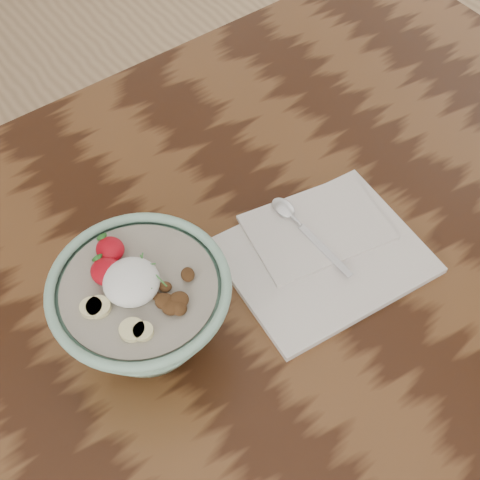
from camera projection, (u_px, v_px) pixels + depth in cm
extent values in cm
cube|color=black|center=(175.00, 319.00, 87.88)|extent=(160.00, 90.00, 4.00)
cylinder|color=#4C2D19|center=(354.00, 132.00, 160.90)|extent=(7.00, 7.00, 71.00)
cylinder|color=#88B7A0|center=(149.00, 333.00, 83.65)|extent=(9.27, 9.27, 1.32)
torus|color=#88B7A0|center=(138.00, 287.00, 74.92)|extent=(21.08, 21.08, 1.21)
cylinder|color=#A19785|center=(139.00, 290.00, 75.45)|extent=(17.88, 17.88, 1.10)
ellipsoid|color=white|center=(131.00, 282.00, 73.97)|extent=(6.41, 6.41, 3.53)
ellipsoid|color=#AD0714|center=(107.00, 271.00, 75.10)|extent=(3.58, 3.94, 1.97)
cone|color=#286623|center=(99.00, 260.00, 75.63)|extent=(1.40, 1.03, 1.52)
ellipsoid|color=#AD0714|center=(110.00, 249.00, 77.03)|extent=(3.25, 3.58, 1.79)
cone|color=#286623|center=(104.00, 239.00, 77.48)|extent=(1.40, 1.03, 1.52)
cylinder|color=beige|center=(132.00, 330.00, 71.38)|extent=(2.79, 2.79, 0.70)
cylinder|color=beige|center=(91.00, 308.00, 73.00)|extent=(2.52, 2.52, 0.70)
cylinder|color=beige|center=(98.00, 307.00, 73.04)|extent=(2.71, 2.71, 0.70)
cylinder|color=beige|center=(143.00, 331.00, 71.27)|extent=(2.22, 2.22, 0.70)
ellipsoid|color=#502F17|center=(179.00, 308.00, 72.66)|extent=(1.82, 1.96, 1.47)
ellipsoid|color=#502F17|center=(179.00, 298.00, 73.57)|extent=(1.22, 1.55, 0.76)
ellipsoid|color=#502F17|center=(154.00, 295.00, 73.85)|extent=(1.24, 1.58, 0.95)
ellipsoid|color=#502F17|center=(188.00, 275.00, 75.22)|extent=(2.23, 2.41, 1.00)
ellipsoid|color=#502F17|center=(165.00, 287.00, 74.44)|extent=(2.00, 2.01, 0.93)
ellipsoid|color=#502F17|center=(165.00, 301.00, 73.09)|extent=(2.84, 2.87, 1.21)
ellipsoid|color=#502F17|center=(161.00, 299.00, 73.54)|extent=(1.99, 1.99, 0.76)
ellipsoid|color=#502F17|center=(171.00, 307.00, 72.67)|extent=(2.87, 2.84, 1.22)
ellipsoid|color=#502F17|center=(179.00, 300.00, 73.13)|extent=(2.45, 2.30, 1.18)
cylinder|color=#3D8237|center=(148.00, 282.00, 73.04)|extent=(0.83, 1.18, 0.22)
cylinder|color=#3D8237|center=(162.00, 281.00, 73.16)|extent=(0.31, 1.93, 0.25)
cylinder|color=#3D8237|center=(142.00, 258.00, 74.91)|extent=(1.04, 1.30, 0.23)
cylinder|color=#3D8237|center=(148.00, 265.00, 74.40)|extent=(1.63, 0.89, 0.24)
cylinder|color=#3D8237|center=(124.00, 278.00, 73.38)|extent=(0.66, 1.21, 0.22)
cylinder|color=#3D8237|center=(130.00, 281.00, 73.18)|extent=(1.73, 0.35, 0.24)
cylinder|color=#3D8237|center=(140.00, 272.00, 73.81)|extent=(1.83, 0.35, 0.24)
cylinder|color=#3D8237|center=(134.00, 289.00, 72.55)|extent=(0.86, 0.98, 0.22)
cylinder|color=#3D8237|center=(121.00, 276.00, 73.52)|extent=(1.85, 0.45, 0.24)
cylinder|color=#3D8237|center=(151.00, 274.00, 73.68)|extent=(1.04, 1.38, 0.23)
cylinder|color=#3D8237|center=(148.00, 270.00, 73.98)|extent=(1.51, 1.19, 0.24)
cylinder|color=#3D8237|center=(143.00, 261.00, 74.67)|extent=(0.63, 1.89, 0.25)
cylinder|color=#3D8237|center=(147.00, 284.00, 72.89)|extent=(0.49, 1.76, 0.24)
cylinder|color=#3D8237|center=(132.00, 279.00, 73.30)|extent=(1.47, 1.53, 0.25)
cube|color=white|center=(324.00, 257.00, 90.72)|extent=(27.49, 23.04, 0.99)
cube|color=white|center=(317.00, 228.00, 92.65)|extent=(20.91, 16.28, 0.59)
cube|color=silver|center=(325.00, 251.00, 89.78)|extent=(1.02, 10.23, 0.31)
cylinder|color=silver|center=(295.00, 220.00, 92.72)|extent=(0.63, 2.67, 0.62)
ellipsoid|color=silver|center=(283.00, 208.00, 93.84)|extent=(2.74, 4.09, 0.85)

